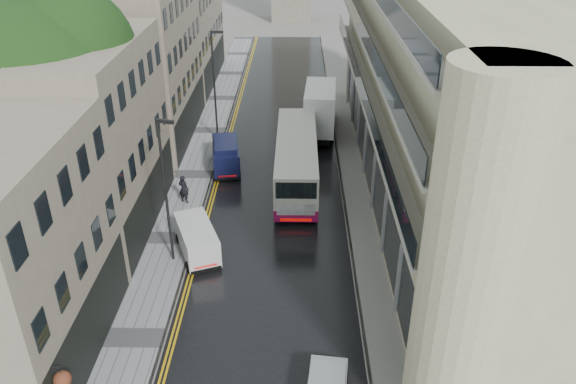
# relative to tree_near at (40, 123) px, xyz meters

# --- Properties ---
(road) EXTENTS (9.00, 85.00, 0.02)m
(road) POSITION_rel_tree_near_xyz_m (12.50, 7.50, -6.94)
(road) COLOR black
(road) RESTS_ON ground
(left_sidewalk) EXTENTS (2.70, 85.00, 0.12)m
(left_sidewalk) POSITION_rel_tree_near_xyz_m (6.65, 7.50, -6.89)
(left_sidewalk) COLOR gray
(left_sidewalk) RESTS_ON ground
(right_sidewalk) EXTENTS (1.80, 85.00, 0.12)m
(right_sidewalk) POSITION_rel_tree_near_xyz_m (17.90, 7.50, -6.89)
(right_sidewalk) COLOR slate
(right_sidewalk) RESTS_ON ground
(old_shop_row) EXTENTS (4.50, 56.00, 12.00)m
(old_shop_row) POSITION_rel_tree_near_xyz_m (3.05, 10.00, -0.95)
(old_shop_row) COLOR gray
(old_shop_row) RESTS_ON ground
(modern_block) EXTENTS (8.00, 40.00, 14.00)m
(modern_block) POSITION_rel_tree_near_xyz_m (22.80, 6.00, 0.05)
(modern_block) COLOR beige
(modern_block) RESTS_ON ground
(tree_near) EXTENTS (10.56, 10.56, 13.89)m
(tree_near) POSITION_rel_tree_near_xyz_m (0.00, 0.00, 0.00)
(tree_near) COLOR black
(tree_near) RESTS_ON ground
(tree_far) EXTENTS (9.24, 9.24, 12.46)m
(tree_far) POSITION_rel_tree_near_xyz_m (0.30, 13.00, -0.72)
(tree_far) COLOR black
(tree_far) RESTS_ON ground
(cream_bus) EXTENTS (2.72, 11.91, 3.25)m
(cream_bus) POSITION_rel_tree_near_xyz_m (12.67, 3.34, -5.30)
(cream_bus) COLOR beige
(cream_bus) RESTS_ON road
(white_lorry) EXTENTS (2.89, 8.10, 4.18)m
(white_lorry) POSITION_rel_tree_near_xyz_m (14.63, 13.87, -4.84)
(white_lorry) COLOR white
(white_lorry) RESTS_ON road
(white_van) EXTENTS (3.13, 4.45, 1.85)m
(white_van) POSITION_rel_tree_near_xyz_m (8.20, -3.89, -6.00)
(white_van) COLOR silver
(white_van) RESTS_ON road
(navy_van) EXTENTS (2.47, 4.79, 2.33)m
(navy_van) POSITION_rel_tree_near_xyz_m (8.20, 6.98, -5.76)
(navy_van) COLOR black
(navy_van) RESTS_ON road
(pedestrian) EXTENTS (0.82, 0.67, 1.92)m
(pedestrian) POSITION_rel_tree_near_xyz_m (6.67, 3.44, -5.86)
(pedestrian) COLOR black
(pedestrian) RESTS_ON left_sidewalk
(lamp_post_near) EXTENTS (0.94, 0.46, 8.19)m
(lamp_post_near) POSITION_rel_tree_near_xyz_m (7.16, -2.90, -2.73)
(lamp_post_near) COLOR #232326
(lamp_post_near) RESTS_ON left_sidewalk
(lamp_post_far) EXTENTS (0.98, 0.25, 8.68)m
(lamp_post_far) POSITION_rel_tree_near_xyz_m (7.51, 13.80, -2.48)
(lamp_post_far) COLOR black
(lamp_post_far) RESTS_ON left_sidewalk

